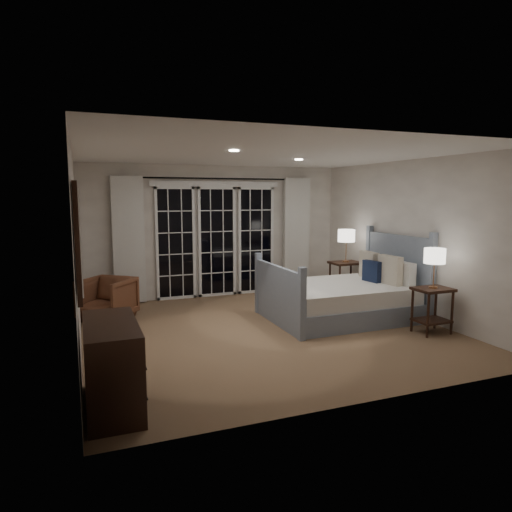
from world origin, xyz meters
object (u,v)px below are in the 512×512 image
object	(u,v)px
bed	(344,297)
lamp_right	(346,236)
nightstand_right	(345,274)
lamp_left	(435,256)
nightstand_left	(432,303)
dresser	(112,365)
armchair	(107,299)

from	to	relation	value
bed	lamp_right	size ratio (longest dim) A/B	3.68
nightstand_right	lamp_left	xyz separation A→B (m)	(-0.01, -2.27, 0.62)
bed	nightstand_left	bearing A→B (deg)	-58.13
lamp_right	dresser	distance (m)	5.37
nightstand_left	lamp_right	xyz separation A→B (m)	(0.01, 2.27, 0.76)
lamp_left	armchair	size ratio (longest dim) A/B	0.77
nightstand_left	dresser	bearing A→B (deg)	-170.32
nightstand_left	dresser	world-z (taller)	dresser
bed	nightstand_right	distance (m)	1.34
lamp_right	armchair	world-z (taller)	lamp_right
lamp_left	dresser	bearing A→B (deg)	-170.32
armchair	dresser	size ratio (longest dim) A/B	0.65
nightstand_right	lamp_right	bearing A→B (deg)	0.00
lamp_left	lamp_right	bearing A→B (deg)	89.80
bed	nightstand_left	size ratio (longest dim) A/B	3.42
lamp_right	nightstand_left	bearing A→B (deg)	-90.20
nightstand_left	nightstand_right	distance (m)	2.27
nightstand_left	lamp_right	distance (m)	2.40
lamp_left	nightstand_right	bearing A→B (deg)	89.80
lamp_left	armchair	bearing A→B (deg)	150.45
dresser	bed	bearing A→B (deg)	27.56
bed	armchair	xyz separation A→B (m)	(-3.52, 1.24, 0.01)
armchair	dresser	distance (m)	3.15
nightstand_right	lamp_left	bearing A→B (deg)	-90.20
bed	nightstand_right	size ratio (longest dim) A/B	3.13
dresser	lamp_left	bearing A→B (deg)	9.68
armchair	dresser	world-z (taller)	dresser
nightstand_left	lamp_left	distance (m)	0.67
dresser	lamp_right	bearing A→B (deg)	34.58
lamp_left	lamp_right	size ratio (longest dim) A/B	0.93
nightstand_right	lamp_left	size ratio (longest dim) A/B	1.27
nightstand_right	armchair	xyz separation A→B (m)	(-4.24, 0.13, -0.14)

